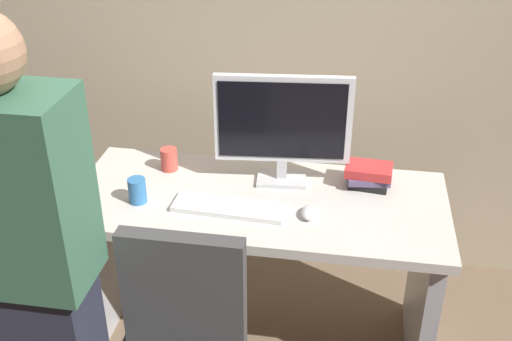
% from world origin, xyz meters
% --- Properties ---
extents(ground_plane, '(9.00, 9.00, 0.00)m').
position_xyz_m(ground_plane, '(0.00, 0.00, 0.00)').
color(ground_plane, brown).
extents(desk, '(1.48, 0.64, 0.73)m').
position_xyz_m(desk, '(0.00, 0.00, 0.51)').
color(desk, beige).
rests_on(desk, ground).
extents(person_at_desk, '(0.40, 0.24, 1.64)m').
position_xyz_m(person_at_desk, '(-0.56, -0.74, 0.84)').
color(person_at_desk, '#262838').
rests_on(person_at_desk, ground).
extents(monitor, '(0.54, 0.16, 0.46)m').
position_xyz_m(monitor, '(0.07, 0.15, 0.98)').
color(monitor, silver).
rests_on(monitor, desk).
extents(keyboard, '(0.44, 0.15, 0.02)m').
position_xyz_m(keyboard, '(-0.09, -0.10, 0.74)').
color(keyboard, white).
rests_on(keyboard, desk).
extents(mouse, '(0.06, 0.10, 0.03)m').
position_xyz_m(mouse, '(0.21, -0.10, 0.74)').
color(mouse, white).
rests_on(mouse, desk).
extents(cup_near_keyboard, '(0.07, 0.07, 0.10)m').
position_xyz_m(cup_near_keyboard, '(-0.46, -0.10, 0.78)').
color(cup_near_keyboard, '#3372B2').
rests_on(cup_near_keyboard, desk).
extents(cup_by_monitor, '(0.07, 0.07, 0.10)m').
position_xyz_m(cup_by_monitor, '(-0.41, 0.17, 0.77)').
color(cup_by_monitor, '#D84C3F').
rests_on(cup_by_monitor, desk).
extents(book_stack, '(0.19, 0.17, 0.09)m').
position_xyz_m(book_stack, '(0.42, 0.17, 0.77)').
color(book_stack, black).
rests_on(book_stack, desk).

